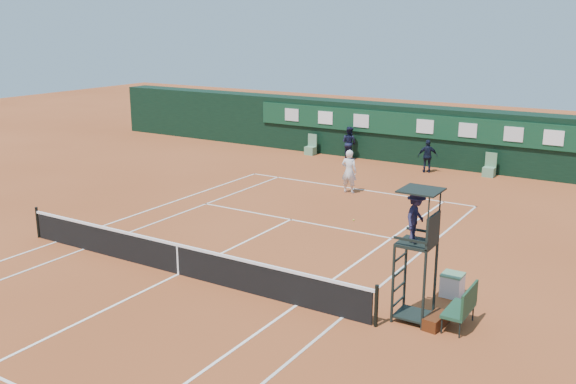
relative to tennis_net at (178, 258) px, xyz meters
The scene contains 14 objects.
ground 0.51m from the tennis_net, ahead, with size 90.00×90.00×0.00m, color #A64F27.
court_lines 0.50m from the tennis_net, ahead, with size 11.05×23.85×0.01m.
tennis_net is the anchor object (origin of this frame).
back_wall 18.77m from the tennis_net, 90.00° to the left, with size 40.00×1.65×3.00m.
linesman_chair_left 18.33m from the tennis_net, 107.46° to the left, with size 0.55×0.50×1.15m.
linesman_chair_right 18.05m from the tennis_net, 75.57° to the left, with size 0.55×0.50×1.15m.
umpire_chair 7.34m from the tennis_net, ahead, with size 0.96×0.95×3.42m.
player_bench 8.30m from the tennis_net, ahead, with size 0.55×1.20×1.10m.
tennis_bag 7.72m from the tennis_net, ahead, with size 0.37×0.84×0.31m, color black.
cooler 7.93m from the tennis_net, 20.69° to the left, with size 0.57×0.57×0.65m.
tennis_ball 7.83m from the tennis_net, 74.48° to the left, with size 0.06×0.06×0.06m, color #BEE234.
player 11.15m from the tennis_net, 89.64° to the left, with size 0.70×0.46×1.92m, color silver.
ball_kid_left 17.83m from the tennis_net, 100.13° to the left, with size 0.87×0.68×1.79m, color black.
ball_kid_right 16.80m from the tennis_net, 84.41° to the left, with size 0.97×0.40×1.65m, color black.
Camera 1 is at (12.19, -13.44, 7.31)m, focal length 40.00 mm.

